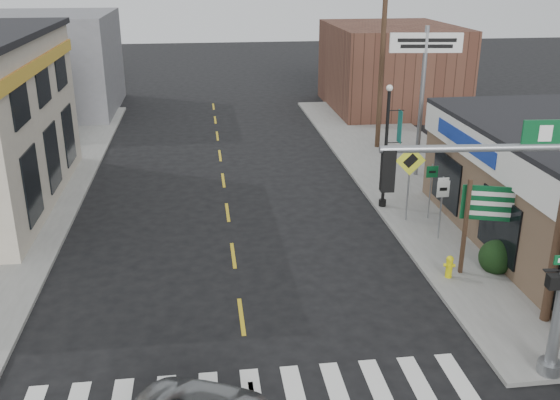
{
  "coord_description": "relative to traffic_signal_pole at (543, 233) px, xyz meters",
  "views": [
    {
      "loc": [
        -0.87,
        -11.41,
        9.41
      ],
      "look_at": [
        1.34,
        5.82,
        2.8
      ],
      "focal_mm": 40.0,
      "sensor_mm": 36.0,
      "label": 1
    }
  ],
  "objects": [
    {
      "name": "utility_pole_far",
      "position": [
        2.03,
        19.89,
        1.37
      ],
      "size": [
        1.73,
        0.26,
        9.94
      ],
      "rotation": [
        0.0,
        0.0,
        -0.04
      ],
      "color": "#422A1D",
      "rests_on": "sidewalk_right"
    },
    {
      "name": "sidewalk_right",
      "position": [
        2.54,
        12.72,
        -3.79
      ],
      "size": [
        6.0,
        38.0,
        0.13
      ],
      "primitive_type": "cube",
      "color": "slate",
      "rests_on": "ground"
    },
    {
      "name": "bldg_distant_right",
      "position": [
        5.54,
        29.72,
        -1.06
      ],
      "size": [
        8.0,
        10.0,
        5.6
      ],
      "primitive_type": "cube",
      "color": "#523125",
      "rests_on": "ground"
    },
    {
      "name": "guide_sign",
      "position": [
        1.41,
        5.25,
        -1.72
      ],
      "size": [
        1.8,
        0.14,
        3.14
      ],
      "rotation": [
        0.0,
        0.0,
        -0.31
      ],
      "color": "#412D1E",
      "rests_on": "sidewalk_right"
    },
    {
      "name": "fire_hydrant",
      "position": [
        0.18,
        5.02,
        -3.33
      ],
      "size": [
        0.23,
        0.23,
        0.74
      ],
      "rotation": [
        0.0,
        0.0,
        -0.28
      ],
      "color": "#D3C90C",
      "rests_on": "sidewalk_right"
    },
    {
      "name": "shrub_back",
      "position": [
        1.89,
        5.35,
        -3.3
      ],
      "size": [
        1.14,
        1.14,
        0.85
      ],
      "primitive_type": "ellipsoid",
      "color": "black",
      "rests_on": "sidewalk_right"
    },
    {
      "name": "traffic_signal_pole",
      "position": [
        0.0,
        0.0,
        0.0
      ],
      "size": [
        4.94,
        0.38,
        6.26
      ],
      "rotation": [
        0.0,
        0.0,
        -0.08
      ],
      "color": "gray",
      "rests_on": "sidewalk_right"
    },
    {
      "name": "ped_crossing_sign",
      "position": [
        0.33,
        9.72,
        -1.71
      ],
      "size": [
        1.16,
        0.08,
        2.98
      ],
      "rotation": [
        0.0,
        0.0,
        -0.05
      ],
      "color": "gray",
      "rests_on": "sidewalk_right"
    },
    {
      "name": "lamp_post",
      "position": [
        -0.1,
        11.3,
        -0.85
      ],
      "size": [
        0.64,
        0.51,
        4.96
      ],
      "rotation": [
        0.0,
        0.0,
        -0.41
      ],
      "color": "black",
      "rests_on": "sidewalk_right"
    },
    {
      "name": "crosswalk",
      "position": [
        -6.46,
        0.12,
        -3.85
      ],
      "size": [
        11.0,
        2.2,
        0.01
      ],
      "primitive_type": "cube",
      "color": "silver",
      "rests_on": "ground"
    },
    {
      "name": "bare_tree",
      "position": [
        3.38,
        5.81,
        -0.2
      ],
      "size": [
        2.24,
        2.24,
        4.49
      ],
      "rotation": [
        0.0,
        0.0,
        0.38
      ],
      "color": "black",
      "rests_on": "sidewalk_right"
    },
    {
      "name": "bldg_distant_left",
      "position": [
        -17.46,
        31.72,
        -0.66
      ],
      "size": [
        9.0,
        10.0,
        6.4
      ],
      "primitive_type": "cube",
      "color": "slate",
      "rests_on": "ground"
    },
    {
      "name": "center_line",
      "position": [
        -6.46,
        7.72,
        -3.85
      ],
      "size": [
        0.12,
        56.0,
        0.01
      ],
      "primitive_type": "cube",
      "color": "gold",
      "rests_on": "ground"
    },
    {
      "name": "sidewalk_left",
      "position": [
        -15.46,
        12.72,
        -3.79
      ],
      "size": [
        6.0,
        38.0,
        0.13
      ],
      "primitive_type": "cube",
      "color": "slate",
      "rests_on": "ground"
    },
    {
      "name": "dance_center_sign",
      "position": [
        2.54,
        15.07,
        1.36
      ],
      "size": [
        3.18,
        0.2,
        6.76
      ],
      "rotation": [
        0.0,
        0.0,
        -0.11
      ],
      "color": "gray",
      "rests_on": "sidewalk_right"
    }
  ]
}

